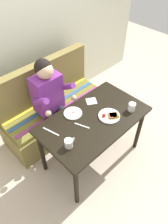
# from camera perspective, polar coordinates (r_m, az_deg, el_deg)

# --- Properties ---
(ground_plane) EXTENTS (8.00, 8.00, 0.00)m
(ground_plane) POSITION_cam_1_polar(r_m,az_deg,el_deg) (2.87, 2.14, -11.86)
(ground_plane) COLOR beige
(back_wall) EXTENTS (4.40, 0.10, 2.60)m
(back_wall) POSITION_cam_1_polar(r_m,az_deg,el_deg) (2.83, -17.14, 20.14)
(back_wall) COLOR silver
(back_wall) RESTS_ON ground
(table) EXTENTS (1.20, 0.70, 0.73)m
(table) POSITION_cam_1_polar(r_m,az_deg,el_deg) (2.35, 2.56, -3.08)
(table) COLOR black
(table) RESTS_ON ground
(couch) EXTENTS (1.44, 0.56, 1.00)m
(couch) POSITION_cam_1_polar(r_m,az_deg,el_deg) (2.99, -8.26, 0.56)
(couch) COLOR olive
(couch) RESTS_ON ground
(person) EXTENTS (0.45, 0.61, 1.21)m
(person) POSITION_cam_1_polar(r_m,az_deg,el_deg) (2.56, -8.79, 3.98)
(person) COLOR #792E8E
(person) RESTS_ON ground
(plate_breakfast) EXTENTS (0.24, 0.24, 0.05)m
(plate_breakfast) POSITION_cam_1_polar(r_m,az_deg,el_deg) (2.32, 7.03, -0.99)
(plate_breakfast) COLOR white
(plate_breakfast) RESTS_ON table
(plate_eggs) EXTENTS (0.20, 0.20, 0.04)m
(plate_eggs) POSITION_cam_1_polar(r_m,az_deg,el_deg) (2.34, -3.00, -0.30)
(plate_eggs) COLOR white
(plate_eggs) RESTS_ON table
(coffee_mug) EXTENTS (0.12, 0.08, 0.09)m
(coffee_mug) POSITION_cam_1_polar(r_m,az_deg,el_deg) (2.41, 12.72, 1.40)
(coffee_mug) COLOR white
(coffee_mug) RESTS_ON table
(coffee_mug_second) EXTENTS (0.12, 0.08, 0.09)m
(coffee_mug_second) POSITION_cam_1_polar(r_m,az_deg,el_deg) (2.02, -4.09, -8.29)
(coffee_mug_second) COLOR white
(coffee_mug_second) RESTS_ON table
(napkin) EXTENTS (0.16, 0.16, 0.01)m
(napkin) POSITION_cam_1_polar(r_m,az_deg,el_deg) (2.49, 1.99, 2.91)
(napkin) COLOR silver
(napkin) RESTS_ON table
(fork) EXTENTS (0.07, 0.16, 0.00)m
(fork) POSITION_cam_1_polar(r_m,az_deg,el_deg) (2.22, -0.55, -3.68)
(fork) COLOR silver
(fork) RESTS_ON table
(knife) EXTENTS (0.06, 0.20, 0.00)m
(knife) POSITION_cam_1_polar(r_m,az_deg,el_deg) (2.19, -8.86, -5.19)
(knife) COLOR silver
(knife) RESTS_ON table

